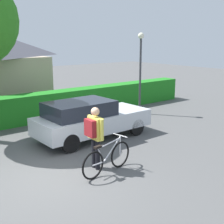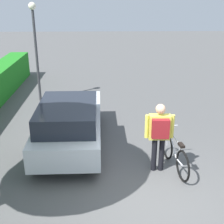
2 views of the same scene
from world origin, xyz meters
The scene contains 5 objects.
ground_plane centered at (0.00, 0.00, 0.00)m, with size 60.00×60.00×0.00m, color #505050.
parked_car_near centered at (2.47, 1.99, 0.75)m, with size 4.27×1.76×1.42m.
bicycle centered at (1.19, -0.71, 0.40)m, with size 1.79×0.50×0.94m.
person_rider centered at (1.09, -0.28, 1.07)m, with size 0.36×0.69×1.74m.
street_lamp centered at (6.50, 3.63, 2.49)m, with size 0.28×0.28×3.80m.
Camera 2 is at (-5.41, 1.02, 4.13)m, focal length 48.90 mm.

